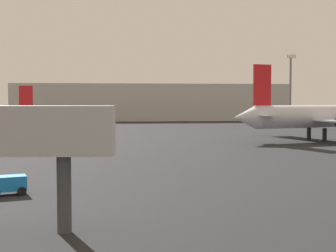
{
  "coord_description": "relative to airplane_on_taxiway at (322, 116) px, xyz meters",
  "views": [
    {
      "loc": [
        0.78,
        -13.93,
        6.51
      ],
      "look_at": [
        7.71,
        49.23,
        2.99
      ],
      "focal_mm": 51.53,
      "sensor_mm": 36.0,
      "label": 1
    }
  ],
  "objects": [
    {
      "name": "light_mast_right",
      "position": [
        8.73,
        37.19,
        5.86
      ],
      "size": [
        2.4,
        0.5,
        16.97
      ],
      "color": "slate",
      "rests_on": "ground_plane"
    },
    {
      "name": "airplane_on_taxiway",
      "position": [
        0.0,
        0.0,
        0.0
      ],
      "size": [
        31.95,
        28.15,
        11.65
      ],
      "rotation": [
        0.0,
        0.0,
        0.28
      ],
      "color": "silver",
      "rests_on": "ground_plane"
    },
    {
      "name": "baggage_cart",
      "position": [
        -39.55,
        -38.91,
        -3.1
      ],
      "size": [
        2.68,
        1.99,
        1.3
      ],
      "rotation": [
        0.0,
        0.0,
        0.3
      ],
      "color": "#1972BF",
      "rests_on": "ground_plane"
    },
    {
      "name": "terminal_building",
      "position": [
        -21.05,
        79.72,
        1.74
      ],
      "size": [
        83.33,
        20.01,
        11.19
      ],
      "primitive_type": "cube",
      "color": "#B7B7B2",
      "rests_on": "ground_plane"
    }
  ]
}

